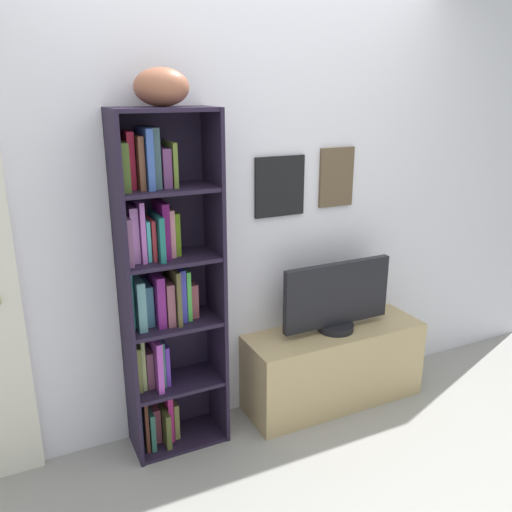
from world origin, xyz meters
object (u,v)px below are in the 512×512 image
Objects in this scene: tv_stand at (334,366)px; television at (337,298)px; football at (161,87)px; bookshelf at (161,288)px.

television is (0.00, 0.00, 0.45)m from tv_stand.
football reaches higher than tv_stand.
tv_stand is at bearing -2.70° from football.
television is at bearing -2.64° from football.
football is 1.55m from television.
bookshelf reaches higher than television.
tv_stand is (0.99, -0.05, -1.65)m from football.
bookshelf is at bearing 175.64° from tv_stand.
bookshelf is 0.99m from football.
tv_stand is at bearing -4.36° from bookshelf.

